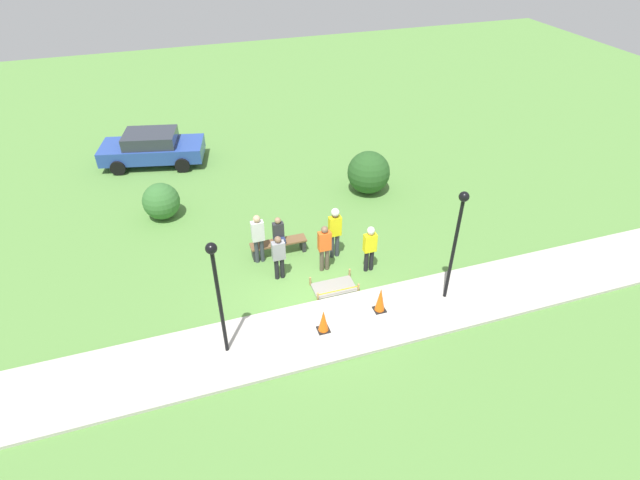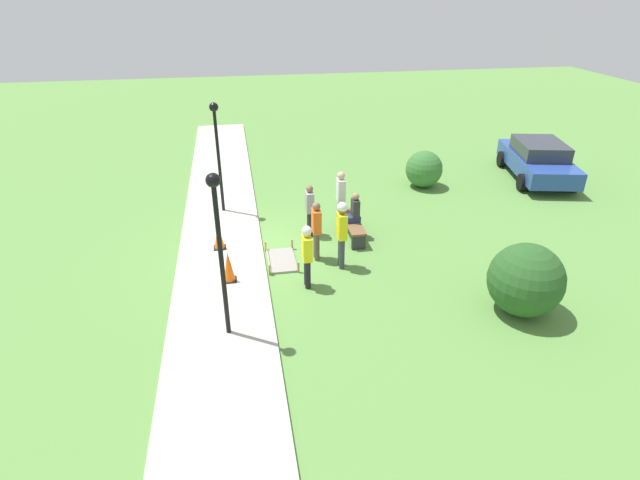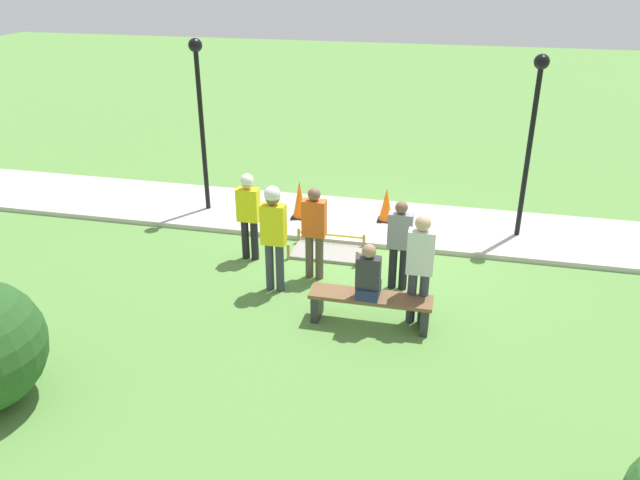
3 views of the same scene
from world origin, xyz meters
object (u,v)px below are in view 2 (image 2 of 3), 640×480
(bystander_in_orange_shirt, at_px, (316,228))
(lamppost_near, at_px, (218,233))
(traffic_cone_near_patch, at_px, (219,237))
(parked_car_blue, at_px, (538,160))
(person_seated_on_bench, at_px, (354,210))
(bystander_in_white_shirt, at_px, (310,208))
(worker_supervisor, at_px, (307,252))
(park_bench, at_px, (352,225))
(lamppost_far, at_px, (217,141))
(traffic_cone_far_patch, at_px, (229,266))
(worker_assistant, at_px, (342,229))
(bystander_in_gray_shirt, at_px, (341,196))

(bystander_in_orange_shirt, distance_m, lamppost_near, 4.16)
(bystander_in_orange_shirt, bearing_deg, traffic_cone_near_patch, -109.08)
(bystander_in_orange_shirt, relative_size, parked_car_blue, 0.36)
(traffic_cone_near_patch, relative_size, person_seated_on_bench, 0.81)
(bystander_in_white_shirt, bearing_deg, bystander_in_orange_shirt, -1.91)
(bystander_in_white_shirt, bearing_deg, lamppost_near, -29.02)
(traffic_cone_near_patch, height_order, worker_supervisor, worker_supervisor)
(park_bench, xyz_separation_m, lamppost_far, (-2.38, -3.78, 2.08))
(traffic_cone_far_patch, xyz_separation_m, bystander_in_white_shirt, (-2.36, 2.42, 0.39))
(person_seated_on_bench, bearing_deg, park_bench, -127.64)
(person_seated_on_bench, relative_size, worker_assistant, 0.47)
(traffic_cone_far_patch, xyz_separation_m, lamppost_near, (2.11, -0.06, 1.98))
(worker_assistant, distance_m, bystander_in_white_shirt, 2.10)
(traffic_cone_far_patch, relative_size, person_seated_on_bench, 0.92)
(traffic_cone_far_patch, distance_m, park_bench, 4.21)
(bystander_in_white_shirt, relative_size, parked_car_blue, 0.34)
(person_seated_on_bench, bearing_deg, bystander_in_orange_shirt, -48.98)
(parked_car_blue, bearing_deg, bystander_in_white_shirt, -57.84)
(lamppost_near, relative_size, parked_car_blue, 0.78)
(traffic_cone_far_patch, height_order, bystander_in_white_shirt, bystander_in_white_shirt)
(person_seated_on_bench, height_order, bystander_in_white_shirt, bystander_in_white_shirt)
(bystander_in_gray_shirt, distance_m, lamppost_near, 6.19)
(bystander_in_orange_shirt, bearing_deg, traffic_cone_far_patch, -69.36)
(bystander_in_gray_shirt, bearing_deg, parked_car_blue, 109.16)
(bystander_in_white_shirt, bearing_deg, lamppost_far, -129.40)
(traffic_cone_far_patch, height_order, worker_supervisor, worker_supervisor)
(lamppost_near, bearing_deg, bystander_in_white_shirt, 150.98)
(person_seated_on_bench, height_order, lamppost_far, lamppost_far)
(worker_assistant, distance_m, parked_car_blue, 10.35)
(park_bench, bearing_deg, lamppost_far, -122.17)
(worker_assistant, bearing_deg, bystander_in_gray_shirt, 168.49)
(lamppost_far, bearing_deg, worker_supervisor, 22.63)
(bystander_in_gray_shirt, xyz_separation_m, bystander_in_white_shirt, (0.41, -1.02, -0.13))
(lamppost_near, bearing_deg, worker_assistant, 129.25)
(traffic_cone_far_patch, height_order, bystander_in_orange_shirt, bystander_in_orange_shirt)
(lamppost_near, distance_m, parked_car_blue, 14.30)
(park_bench, bearing_deg, traffic_cone_far_patch, -60.26)
(worker_assistant, bearing_deg, traffic_cone_far_patch, -83.27)
(traffic_cone_far_patch, distance_m, lamppost_near, 2.90)
(traffic_cone_near_patch, xyz_separation_m, bystander_in_white_shirt, (-0.56, 2.68, 0.44))
(person_seated_on_bench, bearing_deg, worker_supervisor, -35.55)
(park_bench, relative_size, worker_supervisor, 1.12)
(traffic_cone_far_patch, bearing_deg, bystander_in_orange_shirt, 110.64)
(worker_assistant, bearing_deg, person_seated_on_bench, 156.19)
(traffic_cone_far_patch, bearing_deg, bystander_in_white_shirt, 134.28)
(worker_supervisor, bearing_deg, parked_car_blue, 121.80)
(lamppost_near, bearing_deg, person_seated_on_bench, 137.89)
(person_seated_on_bench, bearing_deg, lamppost_near, -42.11)
(bystander_in_gray_shirt, bearing_deg, person_seated_on_bench, 19.19)
(lamppost_near, bearing_deg, traffic_cone_near_patch, -177.13)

